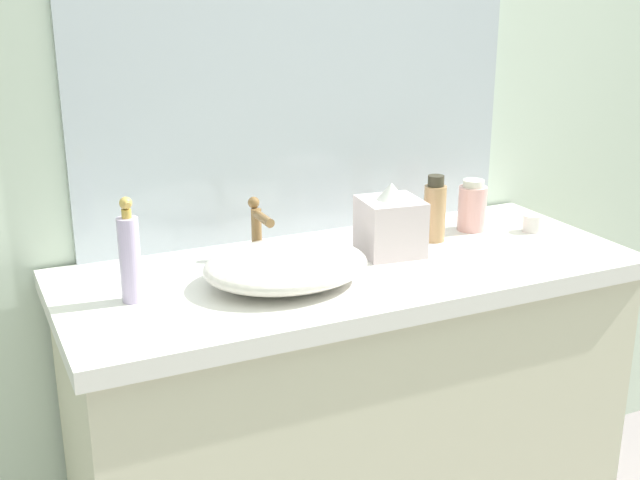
# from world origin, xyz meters

# --- Properties ---
(bathroom_wall_rear) EXTENTS (6.00, 0.06, 2.60)m
(bathroom_wall_rear) POSITION_xyz_m (0.00, 0.73, 1.30)
(bathroom_wall_rear) COLOR silver
(bathroom_wall_rear) RESTS_ON ground
(vanity_counter) EXTENTS (1.35, 0.56, 0.87)m
(vanity_counter) POSITION_xyz_m (-0.08, 0.41, 0.43)
(vanity_counter) COLOR beige
(vanity_counter) RESTS_ON ground
(sink_basin) EXTENTS (0.37, 0.30, 0.08)m
(sink_basin) POSITION_xyz_m (-0.26, 0.37, 0.91)
(sink_basin) COLOR silver
(sink_basin) RESTS_ON vanity_counter
(faucet) EXTENTS (0.03, 0.12, 0.15)m
(faucet) POSITION_xyz_m (-0.26, 0.54, 0.95)
(faucet) COLOR olive
(faucet) RESTS_ON vanity_counter
(soap_dispenser) EXTENTS (0.04, 0.04, 0.22)m
(soap_dispenser) POSITION_xyz_m (-0.59, 0.41, 0.96)
(soap_dispenser) COLOR #C2AFDA
(soap_dispenser) RESTS_ON vanity_counter
(lotion_bottle) EXTENTS (0.06, 0.06, 0.17)m
(lotion_bottle) POSITION_xyz_m (0.20, 0.49, 0.94)
(lotion_bottle) COLOR #A78054
(lotion_bottle) RESTS_ON vanity_counter
(perfume_bottle) EXTENTS (0.07, 0.07, 0.14)m
(perfume_bottle) POSITION_xyz_m (0.34, 0.52, 0.93)
(perfume_bottle) COLOR #DFA29E
(perfume_bottle) RESTS_ON vanity_counter
(tissue_box) EXTENTS (0.15, 0.15, 0.18)m
(tissue_box) POSITION_xyz_m (0.05, 0.45, 0.94)
(tissue_box) COLOR silver
(tissue_box) RESTS_ON vanity_counter
(candle_jar) EXTENTS (0.05, 0.05, 0.04)m
(candle_jar) POSITION_xyz_m (0.47, 0.44, 0.89)
(candle_jar) COLOR silver
(candle_jar) RESTS_ON vanity_counter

